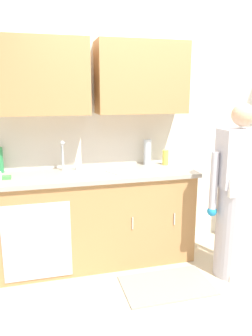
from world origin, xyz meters
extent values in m
plane|color=beige|center=(0.00, 0.00, 0.00)|extent=(9.00, 9.00, 0.00)
cube|color=silver|center=(0.00, 1.05, 1.35)|extent=(4.80, 0.10, 2.70)
cube|color=#B27F4C|center=(-1.04, 0.83, 1.85)|extent=(0.91, 0.34, 0.70)
cube|color=#B27F4C|center=(-0.05, 0.83, 1.85)|extent=(0.91, 0.34, 0.70)
cube|color=#B27F4C|center=(-0.55, 0.70, 0.45)|extent=(1.90, 0.60, 0.90)
cube|color=#B7BABF|center=(-1.15, 0.39, 0.41)|extent=(0.60, 0.01, 0.72)
cylinder|color=silver|center=(-0.27, 0.39, 0.50)|extent=(0.01, 0.01, 0.12)
cylinder|color=silver|center=(0.16, 0.39, 0.50)|extent=(0.01, 0.01, 0.12)
cube|color=#A8A093|center=(-0.55, 0.70, 0.92)|extent=(1.96, 0.66, 0.04)
cube|color=#B7BABF|center=(-0.82, 0.70, 0.92)|extent=(0.50, 0.36, 0.03)
cylinder|color=#B7BABF|center=(-0.86, 0.85, 1.09)|extent=(0.02, 0.02, 0.30)
sphere|color=#B7BABF|center=(-0.86, 0.79, 1.23)|extent=(0.04, 0.04, 0.04)
cylinder|color=#B7BABF|center=(-0.73, 0.85, 0.99)|extent=(0.02, 0.02, 0.10)
cube|color=white|center=(0.64, 0.08, 0.03)|extent=(0.20, 0.26, 0.06)
cylinder|color=silver|center=(0.64, 0.10, 0.44)|extent=(0.34, 0.34, 0.88)
cube|color=silver|center=(0.64, 0.10, 1.14)|extent=(0.38, 0.22, 0.52)
sphere|color=tan|center=(0.64, 0.10, 1.52)|extent=(0.20, 0.20, 0.20)
cube|color=white|center=(0.64, -0.02, 0.90)|extent=(0.32, 0.04, 0.16)
cylinder|color=silver|center=(0.41, 0.12, 0.93)|extent=(0.07, 0.07, 0.55)
sphere|color=#1E8CCC|center=(0.41, 0.12, 0.65)|extent=(0.09, 0.09, 0.09)
cube|color=gray|center=(-0.04, 0.05, 0.01)|extent=(0.80, 0.50, 0.01)
cylinder|color=silver|center=(0.04, 0.89, 1.08)|extent=(0.08, 0.08, 0.28)
cylinder|color=#D8D14C|center=(0.23, 0.85, 1.02)|extent=(0.07, 0.07, 0.16)
cube|color=silver|center=(-0.40, 0.61, 0.94)|extent=(0.12, 0.23, 0.01)
cube|color=#4CBF4C|center=(-1.40, 0.65, 0.96)|extent=(0.11, 0.07, 0.03)
camera|label=1|loc=(-1.08, -2.43, 1.71)|focal=35.26mm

